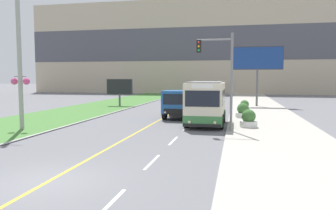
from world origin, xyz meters
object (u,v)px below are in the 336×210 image
Objects in this scene: city_bus at (206,103)px; utility_pole_near at (19,52)px; billboard_small at (120,88)px; planter_round_second at (243,111)px; planter_round_third at (245,106)px; billboard_large at (258,60)px; dump_truck at (180,104)px; traffic_light_mast at (222,70)px; planter_round_near at (249,119)px.

utility_pole_near reaches higher than city_bus.
billboard_small is (0.12, 18.29, -2.89)m from utility_pole_near.
billboard_small is 17.16m from planter_round_second.
billboard_small is at bearing 165.12° from planter_round_third.
billboard_large reaches higher than planter_round_third.
dump_truck is at bearing -47.78° from billboard_small.
planter_round_third is at bearing 48.38° from dump_truck.
billboard_large reaches higher than dump_truck.
utility_pole_near is 1.75× the size of traffic_light_mast.
planter_round_near is 5.37m from planter_round_second.
planter_round_second reaches higher than planter_round_near.
billboard_large is 6.33× the size of planter_round_third.
dump_truck is at bearing -171.18° from planter_round_second.
planter_round_second is (14.36, -9.25, -1.62)m from billboard_small.
dump_truck reaches higher than planter_round_second.
planter_round_second reaches higher than planter_round_third.
utility_pole_near reaches higher than billboard_large.
billboard_large is 5.75× the size of planter_round_second.
billboard_small is at bearing 127.83° from traffic_light_mast.
billboard_small is at bearing 89.62° from utility_pole_near.
dump_truck is 13.63m from billboard_small.
utility_pole_near is (-11.78, -4.35, 3.52)m from city_bus.
planter_round_second is (14.48, 9.04, -4.51)m from utility_pole_near.
city_bus reaches higher than planter_round_third.
city_bus is 13.04m from utility_pole_near.
utility_pole_near is 3.33× the size of billboard_small.
traffic_light_mast reaches higher than billboard_small.
dump_truck is 15.11m from billboard_large.
city_bus is 18.19m from billboard_small.
billboard_small reaches higher than planter_round_second.
billboard_small is at bearing 135.04° from planter_round_near.
billboard_large is at bearing 84.90° from planter_round_near.
utility_pole_near is 18.52m from billboard_small.
traffic_light_mast is at bearing -52.17° from billboard_small.
planter_round_near is at bearing -39.59° from dump_truck.
dump_truck is 5.33m from planter_round_second.
planter_round_second is at bearing 8.82° from dump_truck.
billboard_large is (16.29, 20.90, 0.36)m from utility_pole_near.
dump_truck is 8.29m from planter_round_third.
billboard_small is 2.92× the size of planter_round_third.
city_bus is 0.78× the size of dump_truck.
dump_truck is 6.15× the size of planter_round_third.
utility_pole_near is at bearing -138.34° from dump_truck.
planter_round_second is (2.70, 4.70, -0.99)m from city_bus.
traffic_light_mast reaches higher than planter_round_near.
billboard_small reaches higher than planter_round_near.
utility_pole_near is 8.99× the size of planter_round_near.
planter_round_near is 1.08× the size of planter_round_third.
city_bus is at bearing 114.64° from traffic_light_mast.
dump_truck is at bearing 140.41° from planter_round_near.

